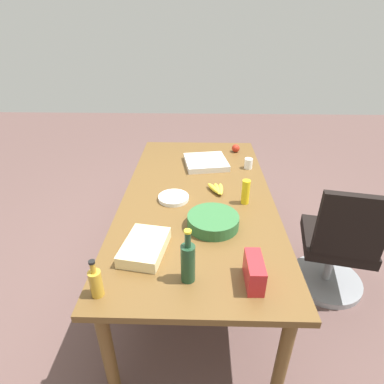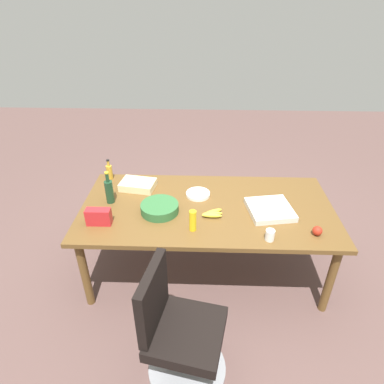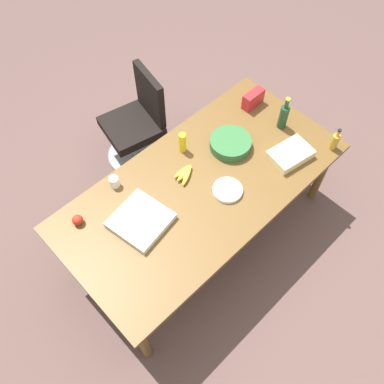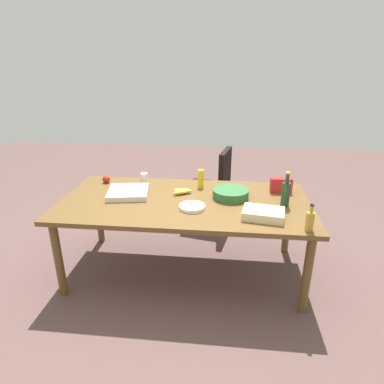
% 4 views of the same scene
% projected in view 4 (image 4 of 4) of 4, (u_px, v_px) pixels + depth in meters
% --- Properties ---
extents(ground_plane, '(10.00, 10.00, 0.00)m').
position_uv_depth(ground_plane, '(185.00, 270.00, 3.21)').
color(ground_plane, brown).
extents(conference_table, '(2.21, 1.10, 0.74)m').
position_uv_depth(conference_table, '(185.00, 207.00, 2.96)').
color(conference_table, brown).
rests_on(conference_table, ground).
extents(office_chair, '(0.57, 0.57, 0.95)m').
position_uv_depth(office_chair, '(211.00, 195.00, 4.02)').
color(office_chair, gray).
rests_on(office_chair, ground).
extents(paper_plate_stack, '(0.24, 0.24, 0.03)m').
position_uv_depth(paper_plate_stack, '(192.00, 207.00, 2.76)').
color(paper_plate_stack, white).
rests_on(paper_plate_stack, conference_table).
extents(apple_red, '(0.10, 0.10, 0.08)m').
position_uv_depth(apple_red, '(106.00, 179.00, 3.34)').
color(apple_red, '#AB2817').
rests_on(apple_red, conference_table).
extents(dressing_bottle, '(0.06, 0.06, 0.21)m').
position_uv_depth(dressing_bottle, '(310.00, 220.00, 2.39)').
color(dressing_bottle, gold).
rests_on(dressing_bottle, conference_table).
extents(pizza_box, '(0.42, 0.42, 0.05)m').
position_uv_depth(pizza_box, '(128.00, 192.00, 3.04)').
color(pizza_box, silver).
rests_on(pizza_box, conference_table).
extents(wine_bottle, '(0.09, 0.09, 0.30)m').
position_uv_depth(wine_bottle, '(286.00, 193.00, 2.77)').
color(wine_bottle, '#1D4027').
rests_on(wine_bottle, conference_table).
extents(sheet_cake, '(0.35, 0.27, 0.07)m').
position_uv_depth(sheet_cake, '(263.00, 214.00, 2.59)').
color(sheet_cake, beige).
rests_on(sheet_cake, conference_table).
extents(salad_bowl, '(0.39, 0.39, 0.08)m').
position_uv_depth(salad_bowl, '(231.00, 194.00, 2.98)').
color(salad_bowl, '#2F6635').
rests_on(salad_bowl, conference_table).
extents(mustard_bottle, '(0.07, 0.07, 0.18)m').
position_uv_depth(mustard_bottle, '(201.00, 179.00, 3.20)').
color(mustard_bottle, yellow).
rests_on(mustard_bottle, conference_table).
extents(banana_bunch, '(0.18, 0.13, 0.04)m').
position_uv_depth(banana_bunch, '(182.00, 191.00, 3.07)').
color(banana_bunch, gold).
rests_on(banana_bunch, conference_table).
extents(paper_cup, '(0.07, 0.07, 0.09)m').
position_uv_depth(paper_cup, '(144.00, 177.00, 3.37)').
color(paper_cup, white).
rests_on(paper_cup, conference_table).
extents(chip_bag_red, '(0.20, 0.08, 0.14)m').
position_uv_depth(chip_bag_red, '(281.00, 185.00, 3.09)').
color(chip_bag_red, red).
rests_on(chip_bag_red, conference_table).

